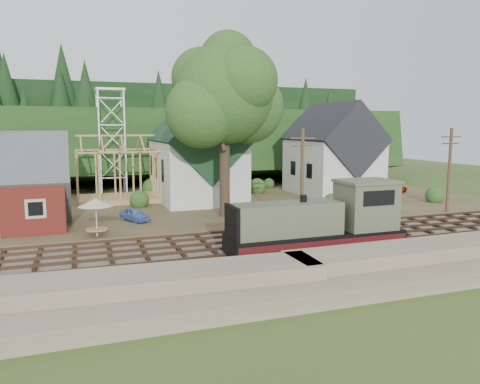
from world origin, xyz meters
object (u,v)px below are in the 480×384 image
object	(u,v)px
car_blue	(135,214)
patio_set	(96,204)
locomotive	(323,224)
car_red	(391,188)

from	to	relation	value
car_blue	patio_set	distance (m)	5.96
locomotive	car_red	xyz separation A→B (m)	(20.91, 20.46, -1.16)
locomotive	car_blue	xyz separation A→B (m)	(-9.96, 13.71, -1.19)
locomotive	patio_set	size ratio (longest dim) A/B	4.14
car_blue	locomotive	bearing A→B (deg)	-80.33
car_blue	patio_set	xyz separation A→B (m)	(-3.27, -4.65, 1.79)
locomotive	car_red	distance (m)	29.28
car_blue	car_red	distance (m)	31.60
locomotive	patio_set	world-z (taller)	locomotive
car_red	locomotive	bearing A→B (deg)	128.09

